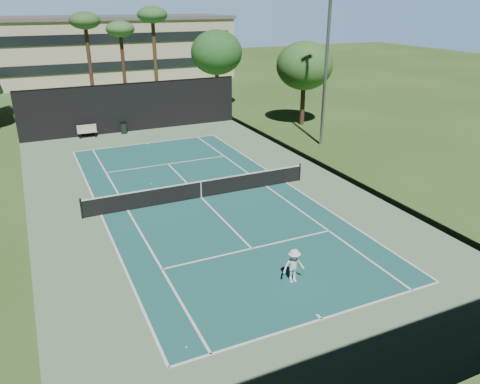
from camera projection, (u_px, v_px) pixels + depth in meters
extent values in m
plane|color=#355A21|center=(201.00, 198.00, 26.16)|extent=(160.00, 160.00, 0.00)
cube|color=#64875F|center=(201.00, 198.00, 26.16)|extent=(18.00, 32.00, 0.01)
cube|color=#1C5A55|center=(201.00, 198.00, 26.16)|extent=(10.97, 23.77, 0.01)
cube|color=white|center=(322.00, 319.00, 16.18)|extent=(10.97, 0.10, 0.01)
cube|color=white|center=(147.00, 143.00, 36.13)|extent=(10.97, 0.10, 0.01)
cube|color=white|center=(252.00, 248.00, 20.78)|extent=(8.23, 0.10, 0.01)
cube|color=white|center=(168.00, 164.00, 31.53)|extent=(8.23, 0.10, 0.01)
cube|color=white|center=(101.00, 215.00, 24.02)|extent=(0.10, 23.77, 0.01)
cube|color=white|center=(286.00, 183.00, 28.29)|extent=(0.10, 23.77, 0.01)
cube|color=white|center=(128.00, 210.00, 24.55)|extent=(0.10, 23.77, 0.01)
cube|color=white|center=(266.00, 186.00, 27.75)|extent=(0.10, 23.77, 0.01)
cube|color=white|center=(201.00, 198.00, 26.15)|extent=(0.10, 12.80, 0.01)
cube|color=white|center=(319.00, 317.00, 16.30)|extent=(0.10, 0.30, 0.01)
cube|color=white|center=(148.00, 144.00, 36.00)|extent=(0.10, 0.30, 0.01)
cylinder|color=black|center=(81.00, 209.00, 23.46)|extent=(0.10, 0.10, 1.10)
cylinder|color=black|center=(300.00, 172.00, 28.44)|extent=(0.10, 0.10, 1.10)
cube|color=black|center=(201.00, 190.00, 25.97)|extent=(12.80, 0.02, 0.92)
cube|color=white|center=(201.00, 181.00, 25.79)|extent=(12.80, 0.04, 0.07)
cube|color=white|center=(201.00, 190.00, 25.97)|extent=(0.05, 0.03, 0.92)
cube|color=black|center=(133.00, 107.00, 38.83)|extent=(18.00, 0.04, 4.00)
cube|color=black|center=(418.00, 348.00, 11.97)|extent=(18.00, 0.04, 4.00)
cube|color=black|center=(337.00, 144.00, 28.90)|extent=(0.04, 32.00, 4.00)
cube|color=black|center=(20.00, 190.00, 21.90)|extent=(0.04, 32.00, 4.00)
cube|color=black|center=(131.00, 83.00, 38.07)|extent=(18.00, 0.06, 0.06)
imported|color=white|center=(294.00, 266.00, 18.13)|extent=(0.95, 0.58, 1.42)
sphere|color=#E8F638|center=(186.00, 347.00, 14.86)|extent=(0.07, 0.07, 0.07)
sphere|color=#C9E534|center=(145.00, 194.00, 26.54)|extent=(0.06, 0.06, 0.06)
sphere|color=#CBDB31|center=(188.00, 188.00, 27.39)|extent=(0.07, 0.07, 0.07)
sphere|color=#CAE433|center=(151.00, 183.00, 28.12)|extent=(0.07, 0.07, 0.07)
cube|color=#BBAE9B|center=(87.00, 132.00, 37.44)|extent=(1.50, 0.45, 0.05)
cube|color=beige|center=(87.00, 128.00, 37.50)|extent=(1.50, 0.06, 0.55)
cube|color=black|center=(80.00, 136.00, 37.30)|extent=(0.06, 0.40, 0.42)
cube|color=black|center=(95.00, 134.00, 37.77)|extent=(0.06, 0.40, 0.42)
cylinder|color=black|center=(124.00, 128.00, 38.64)|extent=(0.52, 0.52, 0.90)
cylinder|color=black|center=(123.00, 123.00, 38.47)|extent=(0.56, 0.56, 0.05)
cylinder|color=#4A2E20|center=(90.00, 69.00, 43.90)|extent=(0.36, 0.36, 8.55)
ellipsoid|color=#305B29|center=(85.00, 21.00, 42.28)|extent=(2.80, 2.80, 1.54)
cylinder|color=#442B1D|center=(124.00, 69.00, 47.11)|extent=(0.36, 0.36, 7.65)
ellipsoid|color=#34682F|center=(120.00, 29.00, 45.66)|extent=(2.80, 2.80, 1.54)
cylinder|color=#4C3820|center=(156.00, 64.00, 45.31)|extent=(0.36, 0.36, 9.00)
ellipsoid|color=#2F612C|center=(152.00, 15.00, 43.60)|extent=(2.80, 2.80, 1.54)
cylinder|color=#4E2F21|center=(217.00, 90.00, 47.85)|extent=(0.40, 0.40, 3.52)
ellipsoid|color=#215622|center=(216.00, 52.00, 46.45)|extent=(5.12, 5.12, 4.35)
cylinder|color=#452F1D|center=(302.00, 106.00, 41.05)|extent=(0.40, 0.40, 3.30)
ellipsoid|color=#2E6125|center=(305.00, 66.00, 39.74)|extent=(4.80, 4.80, 4.08)
cube|color=beige|center=(81.00, 50.00, 63.25)|extent=(40.00, 12.00, 8.00)
cube|color=#59595B|center=(77.00, 18.00, 61.69)|extent=(40.50, 12.50, 0.40)
cube|color=black|center=(90.00, 68.00, 58.78)|extent=(38.00, 0.15, 1.20)
cube|color=black|center=(86.00, 39.00, 57.49)|extent=(38.00, 0.15, 1.20)
cylinder|color=gray|center=(326.00, 64.00, 33.58)|extent=(0.24, 0.24, 12.00)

